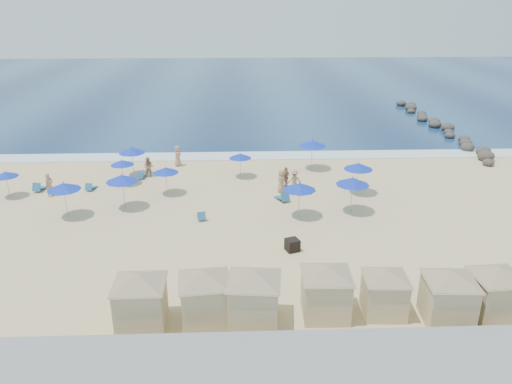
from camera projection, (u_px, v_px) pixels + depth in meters
ground at (216, 229)px, 31.70m from camera, size 160.00×160.00×0.00m
ocean at (228, 85)px, 82.85m from camera, size 160.00×80.00×0.06m
surf_line at (222, 156)px, 46.10m from camera, size 160.00×2.50×0.08m
seawall at (202, 368)px, 18.91m from camera, size 160.00×6.10×1.22m
rock_jetty at (439, 126)px, 55.60m from camera, size 2.56×26.66×0.96m
trash_bin at (292, 245)px, 28.93m from camera, size 0.93×0.93×0.72m
cabana_0 at (140, 293)px, 21.92m from camera, size 4.60×4.60×2.89m
cabana_1 at (204, 290)px, 22.20m from camera, size 4.53×4.53×2.86m
cabana_2 at (254, 290)px, 22.08m from camera, size 4.68×4.68×2.95m
cabana_3 at (326, 284)px, 22.65m from camera, size 4.55×4.55×2.85m
cabana_4 at (385, 286)px, 22.83m from camera, size 4.07×4.07×2.55m
cabana_5 at (450, 289)px, 22.26m from camera, size 4.48×4.48×2.82m
cabana_6 at (497, 285)px, 22.59m from camera, size 4.45×4.45×2.80m
umbrella_0 at (6, 174)px, 36.22m from camera, size 1.79×1.79×2.04m
umbrella_1 at (64, 186)px, 32.74m from camera, size 2.21×2.21×2.52m
umbrella_2 at (132, 150)px, 40.62m from camera, size 2.16×2.16×2.46m
umbrella_3 at (122, 178)px, 34.11m from camera, size 2.24×2.24×2.55m
umbrella_4 at (122, 162)px, 38.67m from camera, size 1.83×1.83×2.08m
umbrella_5 at (166, 170)px, 36.72m from camera, size 1.91×1.91×2.18m
umbrella_6 at (240, 156)px, 40.26m from camera, size 1.84×1.84×2.09m
umbrella_7 at (300, 187)px, 32.75m from camera, size 2.19×2.19×2.50m
umbrella_8 at (312, 143)px, 41.97m from camera, size 2.32×2.32×2.64m
umbrella_9 at (358, 166)px, 36.74m from camera, size 2.18×2.18×2.48m
umbrella_10 at (353, 181)px, 33.44m from camera, size 2.28×2.28×2.60m
beach_chair_0 at (39, 188)px, 37.91m from camera, size 0.81×1.46×0.76m
beach_chair_1 at (91, 187)px, 38.09m from camera, size 0.72×1.26×0.65m
beach_chair_2 at (141, 176)px, 40.53m from camera, size 0.67×1.20×0.63m
beach_chair_3 at (201, 216)px, 33.07m from camera, size 0.71×1.24×0.65m
beach_chair_4 at (283, 197)px, 36.06m from camera, size 1.12×1.54×0.77m
beach_chair_5 at (303, 190)px, 37.64m from camera, size 0.93×1.27×0.64m
beachgoer_0 at (49, 185)px, 36.70m from camera, size 0.69×0.77×1.76m
beachgoer_1 at (149, 167)px, 40.65m from camera, size 0.91×0.76×1.67m
beachgoer_2 at (286, 177)px, 38.43m from camera, size 0.90×1.01×1.64m
beachgoer_3 at (294, 180)px, 37.75m from camera, size 1.13×0.72×1.66m
beachgoer_4 at (178, 156)px, 43.33m from camera, size 0.80×1.01×1.80m
beachgoer_5 at (282, 181)px, 37.43m from camera, size 0.81×1.01×1.80m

